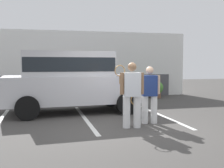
{
  "coord_description": "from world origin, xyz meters",
  "views": [
    {
      "loc": [
        -1.93,
        -6.85,
        1.65
      ],
      "look_at": [
        0.06,
        1.2,
        1.05
      ],
      "focal_mm": 44.94,
      "sensor_mm": 36.0,
      "label": 1
    }
  ],
  "objects_px": {
    "tennis_player_woman": "(149,94)",
    "potted_plant_by_porch": "(141,87)",
    "potted_plant_secondary": "(157,89)",
    "parked_suv": "(71,79)",
    "tennis_player_man": "(132,94)"
  },
  "relations": [
    {
      "from": "tennis_player_woman",
      "to": "potted_plant_by_porch",
      "type": "relative_size",
      "value": 1.69
    },
    {
      "from": "tennis_player_woman",
      "to": "potted_plant_secondary",
      "type": "distance_m",
      "value": 5.9
    },
    {
      "from": "potted_plant_by_porch",
      "to": "potted_plant_secondary",
      "type": "bearing_deg",
      "value": -19.71
    },
    {
      "from": "potted_plant_by_porch",
      "to": "potted_plant_secondary",
      "type": "xyz_separation_m",
      "value": [
        0.71,
        -0.25,
        -0.07
      ]
    },
    {
      "from": "parked_suv",
      "to": "potted_plant_by_porch",
      "type": "distance_m",
      "value": 5.0
    },
    {
      "from": "tennis_player_man",
      "to": "parked_suv",
      "type": "bearing_deg",
      "value": -57.62
    },
    {
      "from": "parked_suv",
      "to": "tennis_player_man",
      "type": "xyz_separation_m",
      "value": [
        1.29,
        -2.67,
        -0.26
      ]
    },
    {
      "from": "tennis_player_woman",
      "to": "parked_suv",
      "type": "bearing_deg",
      "value": -42.51
    },
    {
      "from": "parked_suv",
      "to": "potted_plant_by_porch",
      "type": "height_order",
      "value": "parked_suv"
    },
    {
      "from": "parked_suv",
      "to": "tennis_player_woman",
      "type": "xyz_separation_m",
      "value": [
        1.92,
        -2.28,
        -0.33
      ]
    },
    {
      "from": "tennis_player_woman",
      "to": "potted_plant_secondary",
      "type": "height_order",
      "value": "tennis_player_woman"
    },
    {
      "from": "parked_suv",
      "to": "potted_plant_by_porch",
      "type": "bearing_deg",
      "value": 38.29
    },
    {
      "from": "tennis_player_woman",
      "to": "potted_plant_secondary",
      "type": "relative_size",
      "value": 1.94
    },
    {
      "from": "tennis_player_man",
      "to": "potted_plant_secondary",
      "type": "distance_m",
      "value": 6.53
    },
    {
      "from": "potted_plant_secondary",
      "to": "parked_suv",
      "type": "bearing_deg",
      "value": -145.3
    }
  ]
}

